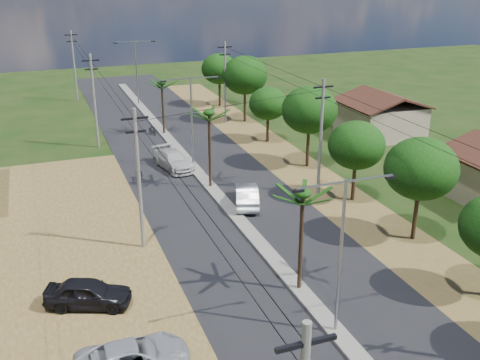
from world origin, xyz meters
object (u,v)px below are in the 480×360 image
object	(u,v)px
car_parked_dark	(88,294)
car_parked_silver	(133,358)
car_silver_mid	(247,196)
car_white_far	(173,160)

from	to	relation	value
car_parked_dark	car_parked_silver	bearing A→B (deg)	-146.02
car_silver_mid	car_parked_silver	distance (m)	18.86
car_white_far	car_parked_dark	xyz separation A→B (m)	(-9.34, -19.02, -0.01)
car_white_far	car_parked_dark	bearing A→B (deg)	-127.40
car_silver_mid	car_white_far	size ratio (longest dim) A/B	0.88
car_white_far	car_parked_silver	world-z (taller)	car_white_far
car_parked_silver	car_white_far	bearing A→B (deg)	-19.08
car_silver_mid	car_parked_dark	bearing A→B (deg)	55.63
car_silver_mid	car_parked_dark	xyz separation A→B (m)	(-12.47, -9.39, -0.01)
car_silver_mid	car_white_far	distance (m)	10.13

